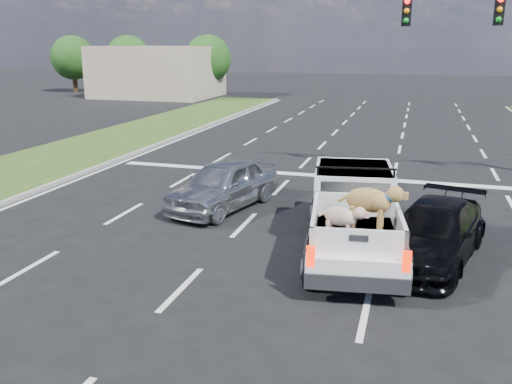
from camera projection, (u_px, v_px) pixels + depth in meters
ground at (269, 301)px, 9.95m from camera, size 160.00×160.00×0.00m
road_markings at (327, 203)px, 16.01m from camera, size 17.75×60.00×0.01m
curb_left at (53, 184)px, 17.95m from camera, size 0.15×60.00×0.14m
building_left at (158, 72)px, 48.13m from camera, size 10.00×8.00×4.40m
tree_far_a at (73, 58)px, 52.43m from camera, size 4.20×4.20×5.40m
tree_far_b at (128, 58)px, 50.79m from camera, size 4.20×4.20×5.40m
tree_far_c at (208, 59)px, 48.60m from camera, size 4.20×4.20×5.40m
pickup_truck at (354, 213)px, 12.10m from camera, size 2.58×5.42×1.95m
silver_sedan at (224, 184)px, 15.45m from camera, size 2.63×4.36×1.39m
black_coupe at (433, 233)px, 11.72m from camera, size 2.75×4.54×1.23m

